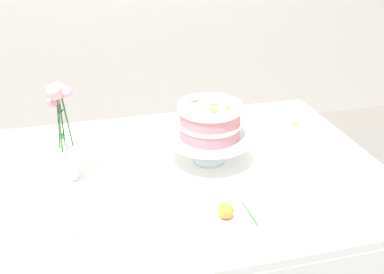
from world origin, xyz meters
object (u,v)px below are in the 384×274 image
dining_table (182,199)px  layer_cake (210,120)px  flower_vase (64,138)px  fallen_rose (226,211)px  cake_stand (209,141)px

dining_table → layer_cake: 0.29m
flower_vase → fallen_rose: (0.44, -0.34, -0.12)m
cake_stand → layer_cake: size_ratio=1.34×
flower_vase → fallen_rose: 0.57m
layer_cake → cake_stand: bearing=84.5°
dining_table → fallen_rose: fallen_rose is taller
dining_table → layer_cake: layer_cake is taller
layer_cake → flower_vase: flower_vase is taller
fallen_rose → flower_vase: bearing=142.0°
flower_vase → layer_cake: bearing=-1.5°
flower_vase → fallen_rose: flower_vase is taller
layer_cake → fallen_rose: size_ratio=1.69×
cake_stand → flower_vase: (-0.48, 0.01, 0.06)m
flower_vase → dining_table: bearing=-12.6°
dining_table → flower_vase: 0.45m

